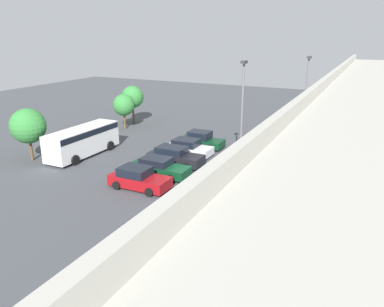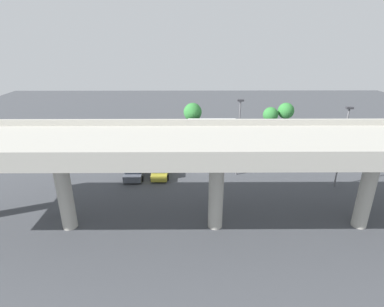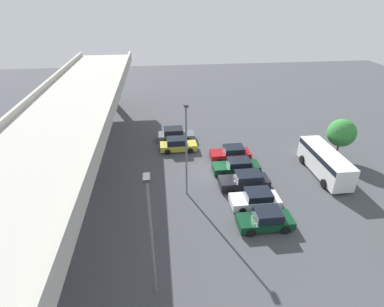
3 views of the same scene
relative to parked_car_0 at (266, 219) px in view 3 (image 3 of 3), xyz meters
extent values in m
plane|color=#424449|center=(8.52, 2.57, -0.74)|extent=(106.19, 106.19, 0.00)
cube|color=#ADAAA0|center=(8.52, 16.01, 6.68)|extent=(49.56, 7.96, 0.90)
cube|color=#ADAAA0|center=(8.52, 12.18, 7.40)|extent=(49.56, 0.30, 0.55)
cube|color=#ADAAA0|center=(8.52, 19.84, 7.40)|extent=(49.56, 0.30, 0.55)
cylinder|color=#ADAAA0|center=(-3.87, 16.01, 2.74)|extent=(1.22, 1.22, 6.97)
cylinder|color=#ADAAA0|center=(8.52, 16.01, 2.74)|extent=(1.22, 1.22, 6.97)
cylinder|color=#ADAAA0|center=(20.91, 16.01, 2.74)|extent=(1.22, 1.22, 6.97)
cylinder|color=#ADAAA0|center=(33.29, 16.01, 2.74)|extent=(1.22, 1.22, 6.97)
cube|color=#0C381E|center=(0.00, 0.05, -0.21)|extent=(1.87, 4.44, 0.67)
cube|color=black|center=(0.00, -0.11, 0.50)|extent=(1.72, 2.09, 0.75)
cylinder|color=black|center=(-0.96, 1.43, -0.39)|extent=(0.22, 0.71, 0.71)
cylinder|color=black|center=(0.96, 1.43, -0.39)|extent=(0.22, 0.71, 0.71)
cylinder|color=black|center=(-0.96, -1.33, -0.39)|extent=(0.22, 0.71, 0.71)
cylinder|color=black|center=(0.96, -1.33, -0.39)|extent=(0.22, 0.71, 0.71)
cube|color=silver|center=(2.77, 0.05, -0.23)|extent=(1.96, 4.33, 0.69)
cube|color=black|center=(2.77, -0.22, 0.43)|extent=(1.80, 2.24, 0.63)
cylinder|color=black|center=(1.77, 1.39, -0.44)|extent=(0.22, 0.60, 0.60)
cylinder|color=black|center=(3.77, 1.39, -0.44)|extent=(0.22, 0.60, 0.60)
cylinder|color=black|center=(1.77, -1.29, -0.44)|extent=(0.22, 0.60, 0.60)
cylinder|color=black|center=(3.77, -1.29, -0.44)|extent=(0.22, 0.60, 0.60)
cube|color=black|center=(5.65, 0.25, -0.15)|extent=(1.88, 4.78, 0.78)
cube|color=black|center=(5.65, -0.15, 0.53)|extent=(1.73, 2.44, 0.58)
cylinder|color=black|center=(4.68, 1.73, -0.38)|extent=(0.22, 0.72, 0.72)
cylinder|color=black|center=(6.61, 1.73, -0.38)|extent=(0.22, 0.72, 0.72)
cylinder|color=black|center=(4.68, -1.23, -0.38)|extent=(0.22, 0.72, 0.72)
cylinder|color=black|center=(6.61, -1.23, -0.38)|extent=(0.22, 0.72, 0.72)
cube|color=#0C381E|center=(8.47, 0.32, -0.20)|extent=(1.84, 4.89, 0.71)
cube|color=black|center=(8.47, 0.04, 0.44)|extent=(1.69, 2.30, 0.57)
cylinder|color=black|center=(7.53, 1.84, -0.41)|extent=(0.22, 0.66, 0.66)
cylinder|color=black|center=(9.42, 1.84, -0.41)|extent=(0.22, 0.66, 0.66)
cylinder|color=black|center=(7.53, -1.19, -0.41)|extent=(0.22, 0.66, 0.66)
cylinder|color=black|center=(9.42, -1.19, -0.41)|extent=(0.22, 0.66, 0.66)
cube|color=maroon|center=(11.26, 0.32, -0.18)|extent=(1.87, 4.48, 0.78)
cube|color=black|center=(11.26, -0.07, 0.52)|extent=(1.72, 2.20, 0.62)
cylinder|color=black|center=(10.30, 1.71, -0.42)|extent=(0.22, 0.64, 0.64)
cylinder|color=black|center=(12.22, 1.71, -0.42)|extent=(0.22, 0.64, 0.64)
cylinder|color=black|center=(10.30, -1.07, -0.42)|extent=(0.22, 0.64, 0.64)
cylinder|color=black|center=(12.22, -1.07, -0.42)|extent=(0.22, 0.64, 0.64)
cube|color=gold|center=(14.09, 5.97, -0.21)|extent=(1.77, 4.35, 0.70)
cube|color=black|center=(14.09, 6.25, 0.50)|extent=(1.63, 2.13, 0.72)
cylinder|color=black|center=(15.00, 4.62, -0.41)|extent=(0.22, 0.65, 0.65)
cylinder|color=black|center=(13.18, 4.62, -0.41)|extent=(0.22, 0.65, 0.65)
cylinder|color=black|center=(15.00, 7.31, -0.41)|extent=(0.22, 0.65, 0.65)
cylinder|color=black|center=(13.18, 7.31, -0.41)|extent=(0.22, 0.65, 0.65)
cube|color=#515660|center=(17.01, 6.07, -0.21)|extent=(1.96, 4.62, 0.71)
cube|color=black|center=(17.01, 6.38, 0.51)|extent=(1.80, 2.38, 0.73)
cylinder|color=black|center=(18.02, 4.64, -0.43)|extent=(0.22, 0.63, 0.63)
cylinder|color=black|center=(16.01, 4.64, -0.43)|extent=(0.22, 0.63, 0.63)
cylinder|color=black|center=(18.02, 7.50, -0.43)|extent=(0.22, 0.63, 0.63)
cylinder|color=black|center=(16.01, 7.50, -0.43)|extent=(0.22, 0.63, 0.63)
cube|color=white|center=(7.10, -8.61, 0.68)|extent=(7.73, 2.22, 2.35)
cube|color=black|center=(7.10, -8.61, 1.52)|extent=(7.58, 2.26, 0.52)
cylinder|color=black|center=(4.70, -9.74, -0.30)|extent=(0.89, 0.29, 0.89)
cylinder|color=black|center=(4.70, -7.48, -0.30)|extent=(0.89, 0.29, 0.89)
cylinder|color=black|center=(9.50, -9.74, -0.30)|extent=(0.89, 0.29, 0.89)
cylinder|color=black|center=(9.50, -7.48, -0.30)|extent=(0.89, 0.29, 0.89)
cylinder|color=slate|center=(-5.01, 8.83, 3.52)|extent=(0.16, 0.16, 8.53)
cube|color=#333338|center=(-5.01, 8.83, 7.89)|extent=(0.70, 0.35, 0.20)
cylinder|color=slate|center=(5.22, 5.86, 3.60)|extent=(0.16, 0.16, 8.68)
cube|color=#333338|center=(5.22, 5.86, 8.03)|extent=(0.70, 0.35, 0.20)
cylinder|color=brown|center=(10.18, -11.82, 0.18)|extent=(0.24, 0.24, 1.83)
sphere|color=#337F38|center=(10.18, -11.82, 2.40)|extent=(3.07, 3.07, 3.07)
camera|label=1|loc=(32.27, 14.81, 10.13)|focal=35.00mm
camera|label=2|loc=(10.63, 37.57, 14.60)|focal=28.00mm
camera|label=3|loc=(-17.76, 8.02, 16.09)|focal=28.00mm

